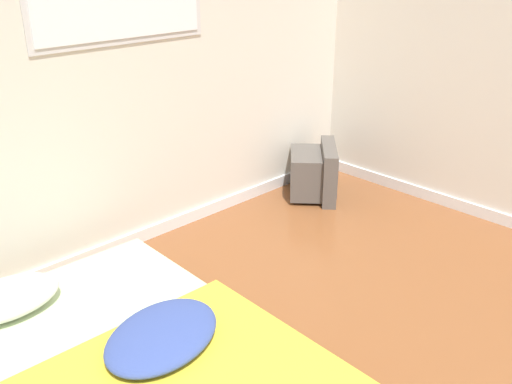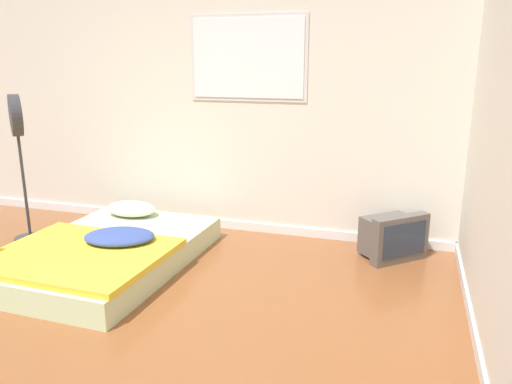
# 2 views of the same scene
# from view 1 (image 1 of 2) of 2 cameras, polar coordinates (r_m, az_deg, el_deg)

# --- Properties ---
(wall_back) EXTENTS (7.27, 0.08, 2.60)m
(wall_back) POSITION_cam_1_polar(r_m,az_deg,el_deg) (3.43, -19.18, 12.52)
(wall_back) COLOR silver
(wall_back) RESTS_ON ground_plane
(mattress_bed) EXTENTS (1.36, 1.95, 0.35)m
(mattress_bed) POSITION_cam_1_polar(r_m,az_deg,el_deg) (2.68, -12.58, -17.71)
(mattress_bed) COLOR beige
(mattress_bed) RESTS_ON ground_plane
(crt_tv) EXTENTS (0.61, 0.60, 0.42)m
(crt_tv) POSITION_cam_1_polar(r_m,az_deg,el_deg) (4.58, 5.92, 2.01)
(crt_tv) COLOR #56514C
(crt_tv) RESTS_ON ground_plane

